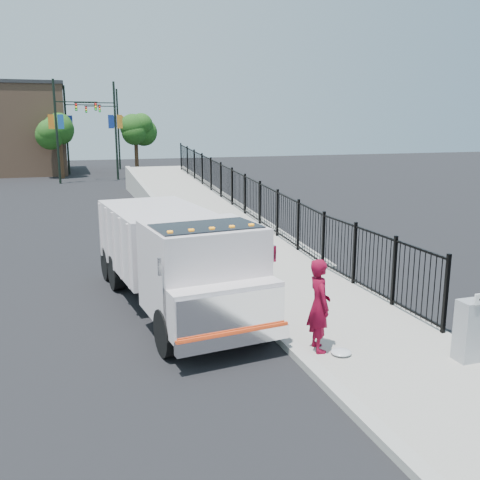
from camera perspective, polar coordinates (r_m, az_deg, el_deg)
name	(u,v)px	position (r m, az deg, el deg)	size (l,w,h in m)	color
ground	(265,325)	(13.13, 2.73, -9.02)	(120.00, 120.00, 0.00)	black
sidewalk	(380,344)	(12.29, 14.74, -10.70)	(3.55, 12.00, 0.12)	#9E998E
curb	(300,355)	(11.41, 6.41, -12.11)	(0.30, 12.00, 0.16)	#ADAAA3
ramp	(195,214)	(28.57, -4.78, 2.78)	(3.95, 24.00, 1.70)	#9E998E
iron_fence	(245,207)	(25.02, 0.52, 3.52)	(0.10, 28.00, 1.80)	black
truck	(176,254)	(13.84, -6.89, -1.48)	(3.30, 7.96, 2.65)	black
worker	(319,305)	(11.25, 8.44, -6.89)	(0.72, 0.47, 1.97)	maroon
utility_cabinet	(471,330)	(11.74, 23.39, -8.85)	(0.55, 0.40, 1.25)	gray
debris	(341,352)	(11.44, 10.73, -11.67)	(0.43, 0.43, 0.11)	silver
light_pole_0	(61,127)	(44.65, -18.60, 11.32)	(3.77, 0.22, 8.00)	black
light_pole_1	(112,127)	(46.39, -13.51, 11.64)	(3.78, 0.22, 8.00)	black
light_pole_2	(70,126)	(52.30, -17.70, 11.46)	(3.77, 0.22, 8.00)	black
light_pole_3	(115,126)	(56.77, -13.18, 11.76)	(3.78, 0.22, 8.00)	black
tree_0	(60,132)	(48.78, -18.69, 10.87)	(2.71, 2.71, 5.36)	#382314
tree_1	(136,131)	(51.34, -11.09, 11.31)	(2.34, 2.34, 5.17)	#382314
tree_2	(58,130)	(57.76, -18.84, 11.01)	(2.48, 2.48, 5.24)	#382314
building	(9,130)	(55.59, -23.43, 10.69)	(10.00, 10.00, 8.00)	#8C664C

